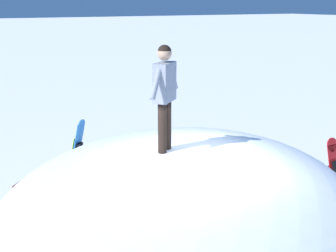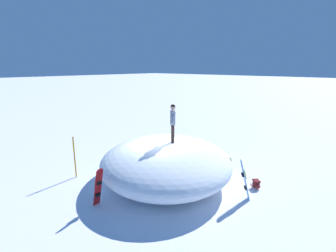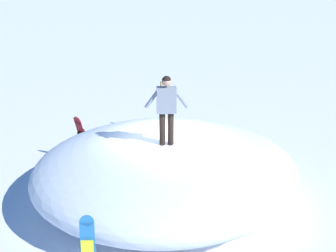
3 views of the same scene
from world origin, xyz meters
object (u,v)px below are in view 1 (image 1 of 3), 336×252
(snowboarder_standing, at_px, (165,89))
(backpack_far, at_px, (23,191))
(snowboard_primary_upright, at_px, (77,152))
(snowboard_secondary_upright, at_px, (335,176))

(snowboarder_standing, relative_size, backpack_far, 3.02)
(backpack_far, bearing_deg, snowboard_primary_upright, -179.39)
(snowboarder_standing, distance_m, backpack_far, 4.49)
(snowboarder_standing, xyz_separation_m, snowboard_primary_upright, (0.53, -3.20, -1.95))
(snowboarder_standing, height_order, snowboard_primary_upright, snowboarder_standing)
(backpack_far, bearing_deg, snowboarder_standing, 119.16)
(snowboard_primary_upright, xyz_separation_m, snowboard_secondary_upright, (-4.06, 3.72, -0.04))
(snowboarder_standing, distance_m, snowboard_primary_upright, 3.78)
(snowboard_primary_upright, bearing_deg, backpack_far, 0.61)
(snowboarder_standing, bearing_deg, backpack_far, -60.84)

